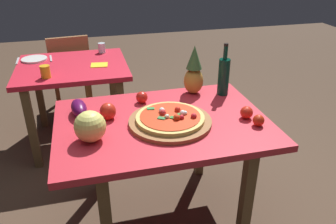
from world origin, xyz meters
TOP-DOWN VIEW (x-y plane):
  - ground_plane at (0.00, 0.00)m, footprint 10.00×10.00m
  - display_table at (0.00, 0.00)m, footprint 1.24×0.88m
  - background_table at (-0.52, 1.16)m, footprint 0.92×0.81m
  - dining_chair at (-0.56, 1.79)m, footprint 0.44×0.44m
  - pizza_board at (0.04, -0.05)m, footprint 0.48×0.48m
  - pizza at (0.04, -0.05)m, footprint 0.40×0.40m
  - wine_bottle at (0.49, 0.27)m, footprint 0.08×0.08m
  - pineapple_left at (0.30, 0.34)m, footprint 0.13×0.13m
  - melon at (-0.41, -0.12)m, footprint 0.17×0.17m
  - bell_pepper at (-0.31, 0.10)m, footprint 0.10×0.10m
  - eggplant at (-0.47, 0.19)m, footprint 0.12×0.21m
  - tomato_by_bottle at (0.52, -0.19)m, footprint 0.07×0.07m
  - tomato_at_corner at (-0.07, 0.27)m, footprint 0.08×0.08m
  - tomato_beside_pepper at (0.49, -0.09)m, footprint 0.08×0.08m
  - drinking_glass_juice at (-0.71, 0.90)m, footprint 0.08×0.08m
  - drinking_glass_water at (-0.24, 1.46)m, footprint 0.07×0.07m
  - dinner_plate at (-0.84, 1.38)m, footprint 0.22×0.22m
  - fork_utensil at (-0.98, 1.38)m, footprint 0.02×0.18m
  - knife_utensil at (-0.70, 1.38)m, footprint 0.03×0.18m
  - napkin_folded at (-0.29, 1.09)m, footprint 0.15×0.13m

SIDE VIEW (x-z plane):
  - ground_plane at x=0.00m, z-range 0.00..0.00m
  - dining_chair at x=-0.56m, z-range 0.06..0.91m
  - background_table at x=-0.52m, z-range 0.26..1.00m
  - display_table at x=0.00m, z-range 0.28..1.02m
  - napkin_folded at x=-0.29m, z-range 0.74..0.75m
  - fork_utensil at x=-0.98m, z-range 0.74..0.75m
  - knife_utensil at x=-0.70m, z-range 0.74..0.75m
  - dinner_plate at x=-0.84m, z-range 0.74..0.76m
  - pizza_board at x=0.04m, z-range 0.74..0.76m
  - tomato_by_bottle at x=0.52m, z-range 0.74..0.81m
  - tomato_beside_pepper at x=0.49m, z-range 0.74..0.81m
  - tomato_at_corner at x=-0.07m, z-range 0.74..0.82m
  - pizza at x=0.04m, z-range 0.75..0.81m
  - eggplant at x=-0.47m, z-range 0.74..0.83m
  - drinking_glass_water at x=-0.24m, z-range 0.74..0.83m
  - bell_pepper at x=-0.31m, z-range 0.73..0.84m
  - drinking_glass_juice at x=-0.71m, z-range 0.74..0.84m
  - melon at x=-0.41m, z-range 0.74..0.91m
  - wine_bottle at x=0.49m, z-range 0.70..1.05m
  - pineapple_left at x=0.30m, z-range 0.72..1.06m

